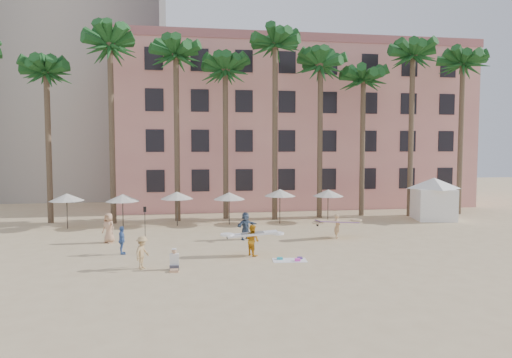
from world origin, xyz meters
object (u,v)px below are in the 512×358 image
Objects in this scene: cabana at (434,195)px; carrier_white at (252,239)px; pink_hotel at (291,129)px; carrier_yellow at (337,224)px.

cabana is 19.58m from carrier_white.
carrier_yellow is at bearing -94.16° from pink_hotel.
cabana is at bearing -56.51° from pink_hotel.
cabana reaches higher than carrier_white.
carrier_white is at bearing -148.21° from carrier_yellow.
carrier_white is at bearing -107.86° from pink_hotel.
carrier_yellow is at bearing -148.85° from cabana.
carrier_yellow is at bearing 31.79° from carrier_white.
pink_hotel is 26.00m from carrier_white.
cabana is (9.02, -13.63, -5.93)m from pink_hotel.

